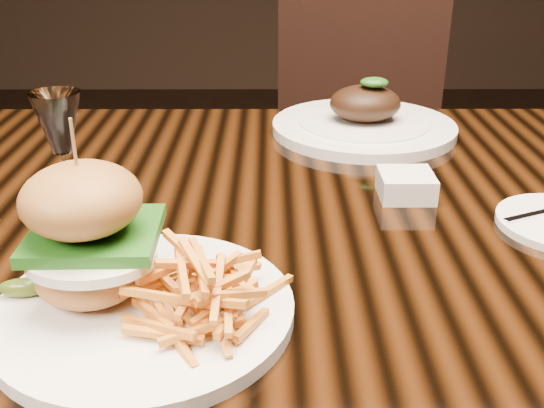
{
  "coord_description": "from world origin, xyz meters",
  "views": [
    {
      "loc": [
        -0.02,
        -0.77,
        1.11
      ],
      "look_at": [
        -0.02,
        -0.13,
        0.81
      ],
      "focal_mm": 42.0,
      "sensor_mm": 36.0,
      "label": 1
    }
  ],
  "objects_px": {
    "far_dish": "(364,122)",
    "chair_far": "(356,138)",
    "burger_plate": "(135,271)",
    "wine_glass": "(59,128)",
    "dining_table": "(288,254)"
  },
  "relations": [
    {
      "from": "far_dish",
      "to": "chair_far",
      "type": "height_order",
      "value": "chair_far"
    },
    {
      "from": "burger_plate",
      "to": "chair_far",
      "type": "relative_size",
      "value": 0.3
    },
    {
      "from": "wine_glass",
      "to": "burger_plate",
      "type": "bearing_deg",
      "value": -59.9
    },
    {
      "from": "burger_plate",
      "to": "wine_glass",
      "type": "xyz_separation_m",
      "value": [
        -0.13,
        0.22,
        0.07
      ]
    },
    {
      "from": "burger_plate",
      "to": "far_dish",
      "type": "bearing_deg",
      "value": 73.3
    },
    {
      "from": "wine_glass",
      "to": "chair_far",
      "type": "distance_m",
      "value": 1.1
    },
    {
      "from": "wine_glass",
      "to": "chair_far",
      "type": "height_order",
      "value": "chair_far"
    },
    {
      "from": "dining_table",
      "to": "far_dish",
      "type": "distance_m",
      "value": 0.35
    },
    {
      "from": "dining_table",
      "to": "chair_far",
      "type": "bearing_deg",
      "value": 76.64
    },
    {
      "from": "burger_plate",
      "to": "wine_glass",
      "type": "distance_m",
      "value": 0.26
    },
    {
      "from": "dining_table",
      "to": "chair_far",
      "type": "xyz_separation_m",
      "value": [
        0.21,
        0.89,
        -0.13
      ]
    },
    {
      "from": "wine_glass",
      "to": "dining_table",
      "type": "bearing_deg",
      "value": 7.81
    },
    {
      "from": "dining_table",
      "to": "wine_glass",
      "type": "xyz_separation_m",
      "value": [
        -0.28,
        -0.04,
        0.2
      ]
    },
    {
      "from": "wine_glass",
      "to": "far_dish",
      "type": "distance_m",
      "value": 0.55
    },
    {
      "from": "far_dish",
      "to": "chair_far",
      "type": "relative_size",
      "value": 0.34
    }
  ]
}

